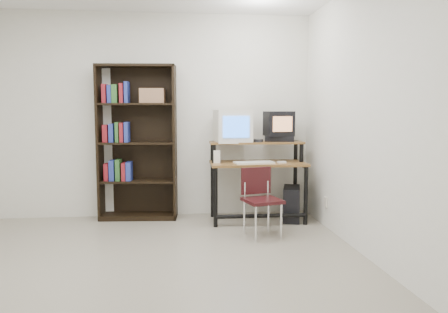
{
  "coord_description": "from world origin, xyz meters",
  "views": [
    {
      "loc": [
        0.22,
        -3.71,
        1.37
      ],
      "look_at": [
        0.78,
        1.1,
        0.86
      ],
      "focal_mm": 35.0,
      "sensor_mm": 36.0,
      "label": 1
    }
  ],
  "objects": [
    {
      "name": "computer_desk",
      "position": [
        1.25,
        1.57,
        0.68
      ],
      "size": [
        1.18,
        0.6,
        0.98
      ],
      "rotation": [
        0.0,
        0.0,
        -0.02
      ],
      "color": "brown",
      "rests_on": "floor"
    },
    {
      "name": "back_wall",
      "position": [
        0.0,
        2.0,
        1.3
      ],
      "size": [
        4.0,
        0.01,
        2.6
      ],
      "primitive_type": "cube",
      "color": "white",
      "rests_on": "floor"
    },
    {
      "name": "crt_monitor",
      "position": [
        0.96,
        1.7,
        1.17
      ],
      "size": [
        0.46,
        0.47,
        0.41
      ],
      "rotation": [
        0.0,
        0.0,
        0.07
      ],
      "color": "white",
      "rests_on": "computer_desk"
    },
    {
      "name": "wall_outlet",
      "position": [
        1.99,
        1.15,
        0.3
      ],
      "size": [
        0.02,
        0.08,
        0.12
      ],
      "primitive_type": "cube",
      "color": "beige",
      "rests_on": "right_wall"
    },
    {
      "name": "front_wall",
      "position": [
        0.0,
        -2.0,
        1.3
      ],
      "size": [
        4.0,
        0.01,
        2.6
      ],
      "primitive_type": "cube",
      "color": "white",
      "rests_on": "floor"
    },
    {
      "name": "bookshelf",
      "position": [
        -0.23,
        1.86,
        0.98
      ],
      "size": [
        0.99,
        0.4,
        1.93
      ],
      "rotation": [
        0.0,
        0.0,
        -0.09
      ],
      "color": "black",
      "rests_on": "floor"
    },
    {
      "name": "cd_spindle",
      "position": [
        1.26,
        1.57,
        0.99
      ],
      "size": [
        0.13,
        0.13,
        0.05
      ],
      "primitive_type": "cylinder",
      "rotation": [
        0.0,
        0.0,
        0.05
      ],
      "color": "#26262B",
      "rests_on": "computer_desk"
    },
    {
      "name": "crt_tv",
      "position": [
        1.54,
        1.69,
        1.2
      ],
      "size": [
        0.35,
        0.35,
        0.31
      ],
      "rotation": [
        0.0,
        0.0,
        0.06
      ],
      "color": "black",
      "rests_on": "vcr"
    },
    {
      "name": "vcr",
      "position": [
        1.55,
        1.68,
        1.01
      ],
      "size": [
        0.41,
        0.33,
        0.08
      ],
      "primitive_type": "cube",
      "rotation": [
        0.0,
        0.0,
        -0.22
      ],
      "color": "black",
      "rests_on": "computer_desk"
    },
    {
      "name": "mousepad",
      "position": [
        1.53,
        1.42,
        0.72
      ],
      "size": [
        0.26,
        0.23,
        0.01
      ],
      "primitive_type": "cube",
      "rotation": [
        0.0,
        0.0,
        -0.27
      ],
      "color": "black",
      "rests_on": "computer_desk"
    },
    {
      "name": "floor",
      "position": [
        0.0,
        0.0,
        -0.01
      ],
      "size": [
        4.0,
        4.0,
        0.01
      ],
      "primitive_type": "cube",
      "color": "#9F9683",
      "rests_on": "ground"
    },
    {
      "name": "pc_tower",
      "position": [
        1.68,
        1.52,
        0.21
      ],
      "size": [
        0.32,
        0.49,
        0.42
      ],
      "primitive_type": "cube",
      "rotation": [
        0.0,
        0.0,
        -0.28
      ],
      "color": "black",
      "rests_on": "floor"
    },
    {
      "name": "keyboard",
      "position": [
        1.18,
        1.43,
        0.74
      ],
      "size": [
        0.49,
        0.26,
        0.03
      ],
      "primitive_type": "cube",
      "rotation": [
        0.0,
        0.0,
        0.11
      ],
      "color": "white",
      "rests_on": "computer_desk"
    },
    {
      "name": "school_chair",
      "position": [
        1.16,
        0.92,
        0.45
      ],
      "size": [
        0.45,
        0.45,
        0.74
      ],
      "rotation": [
        0.0,
        0.0,
        0.25
      ],
      "color": "black",
      "rests_on": "floor"
    },
    {
      "name": "mouse",
      "position": [
        1.52,
        1.42,
        0.74
      ],
      "size": [
        0.11,
        0.08,
        0.03
      ],
      "primitive_type": "cube",
      "rotation": [
        0.0,
        0.0,
        0.16
      ],
      "color": "white",
      "rests_on": "mousepad"
    },
    {
      "name": "right_wall",
      "position": [
        2.0,
        0.0,
        1.3
      ],
      "size": [
        0.01,
        4.0,
        2.6
      ],
      "primitive_type": "cube",
      "color": "white",
      "rests_on": "floor"
    },
    {
      "name": "desk_speaker",
      "position": [
        0.74,
        1.53,
        0.8
      ],
      "size": [
        0.09,
        0.08,
        0.17
      ],
      "primitive_type": "cube",
      "rotation": [
        0.0,
        0.0,
        0.1
      ],
      "color": "white",
      "rests_on": "computer_desk"
    }
  ]
}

